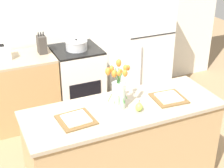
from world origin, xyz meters
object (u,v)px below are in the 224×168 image
at_px(plate_setting_right, 169,98).
at_px(stove_range, 78,80).
at_px(flower_vase, 118,90).
at_px(pear_figurine, 139,107).
at_px(plate_setting_left, 76,119).
at_px(refrigerator, 141,43).
at_px(knife_block, 42,45).
at_px(cooking_pot, 76,45).

bearing_deg(plate_setting_right, stove_range, 102.27).
relative_size(flower_vase, pear_figurine, 4.13).
height_order(plate_setting_left, plate_setting_right, same).
distance_m(stove_range, pear_figurine, 1.78).
relative_size(refrigerator, plate_setting_right, 5.49).
xyz_separation_m(stove_range, plate_setting_left, (-0.55, -1.63, 0.47)).
distance_m(stove_range, flower_vase, 1.72).
xyz_separation_m(plate_setting_right, knife_block, (-0.78, 1.65, 0.10)).
distance_m(plate_setting_left, knife_block, 1.66).
bearing_deg(plate_setting_right, refrigerator, 69.92).
xyz_separation_m(plate_setting_left, cooking_pot, (0.55, 1.60, 0.05)).
distance_m(stove_range, plate_setting_left, 1.78).
distance_m(pear_figurine, plate_setting_right, 0.37).
bearing_deg(cooking_pot, pear_figurine, -89.93).
distance_m(pear_figurine, cooking_pot, 1.67).
relative_size(stove_range, cooking_pot, 3.27).
height_order(plate_setting_left, knife_block, knife_block).
bearing_deg(knife_block, plate_setting_right, -64.64).
distance_m(pear_figurine, knife_block, 1.79).
xyz_separation_m(flower_vase, plate_setting_right, (0.50, -0.04, -0.17)).
bearing_deg(pear_figurine, plate_setting_left, 171.82).
height_order(plate_setting_right, knife_block, knife_block).
bearing_deg(plate_setting_right, knife_block, 115.36).
height_order(pear_figurine, plate_setting_right, pear_figurine).
height_order(refrigerator, knife_block, refrigerator).
bearing_deg(cooking_pot, refrigerator, 2.05).
height_order(flower_vase, pear_figurine, flower_vase).
xyz_separation_m(pear_figurine, plate_setting_left, (-0.55, 0.08, -0.03)).
bearing_deg(stove_range, plate_setting_left, -108.80).
xyz_separation_m(flower_vase, pear_figurine, (0.14, -0.12, -0.13)).
relative_size(refrigerator, plate_setting_left, 5.49).
relative_size(stove_range, knife_block, 3.37).
relative_size(plate_setting_right, knife_block, 1.14).
distance_m(stove_range, knife_block, 0.71).
bearing_deg(flower_vase, stove_range, 84.75).
height_order(plate_setting_right, cooking_pot, cooking_pot).
bearing_deg(plate_setting_left, plate_setting_right, 0.00).
bearing_deg(cooking_pot, plate_setting_right, -77.31).
bearing_deg(flower_vase, refrigerator, 55.39).
distance_m(refrigerator, plate_setting_right, 1.74).
height_order(stove_range, cooking_pot, cooking_pot).
bearing_deg(flower_vase, plate_setting_right, -4.70).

